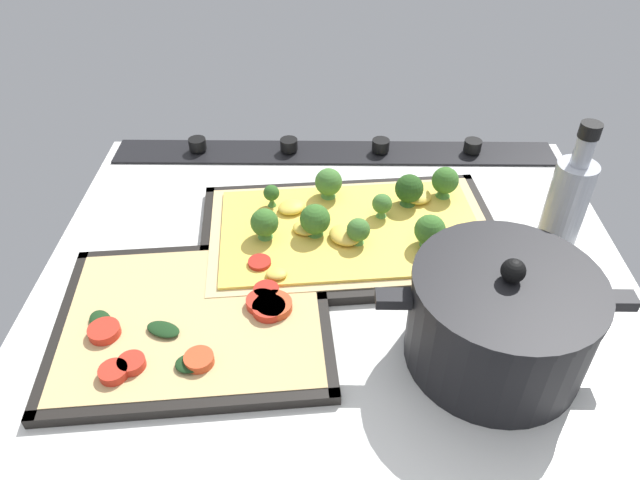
{
  "coord_description": "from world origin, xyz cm",
  "views": [
    {
      "loc": [
        1.42,
        54.78,
        50.26
      ],
      "look_at": [
        2.07,
        -1.33,
        4.21
      ],
      "focal_mm": 33.24,
      "sensor_mm": 36.0,
      "label": 1
    }
  ],
  "objects_px": {
    "baking_tray_back": "(195,321)",
    "oil_bottle": "(563,215)",
    "baking_tray_front": "(351,237)",
    "broccoli_pizza": "(355,225)",
    "cooking_pot": "(500,319)",
    "veggie_pizza_back": "(197,318)"
  },
  "relations": [
    {
      "from": "baking_tray_front",
      "to": "cooking_pot",
      "type": "relative_size",
      "value": 1.62
    },
    {
      "from": "baking_tray_front",
      "to": "oil_bottle",
      "type": "bearing_deg",
      "value": 167.91
    },
    {
      "from": "broccoli_pizza",
      "to": "cooking_pot",
      "type": "relative_size",
      "value": 1.52
    },
    {
      "from": "cooking_pot",
      "to": "oil_bottle",
      "type": "relative_size",
      "value": 1.27
    },
    {
      "from": "broccoli_pizza",
      "to": "baking_tray_back",
      "type": "relative_size",
      "value": 1.18
    },
    {
      "from": "cooking_pot",
      "to": "oil_bottle",
      "type": "xyz_separation_m",
      "value": [
        -0.1,
        -0.14,
        0.03
      ]
    },
    {
      "from": "oil_bottle",
      "to": "baking_tray_front",
      "type": "bearing_deg",
      "value": -12.09
    },
    {
      "from": "cooking_pot",
      "to": "veggie_pizza_back",
      "type": "bearing_deg",
      "value": -7.07
    },
    {
      "from": "broccoli_pizza",
      "to": "oil_bottle",
      "type": "distance_m",
      "value": 0.26
    },
    {
      "from": "baking_tray_front",
      "to": "cooking_pot",
      "type": "xyz_separation_m",
      "value": [
        -0.15,
        0.2,
        0.05
      ]
    },
    {
      "from": "cooking_pot",
      "to": "baking_tray_back",
      "type": "bearing_deg",
      "value": -7.36
    },
    {
      "from": "baking_tray_front",
      "to": "oil_bottle",
      "type": "xyz_separation_m",
      "value": [
        -0.25,
        0.05,
        0.08
      ]
    },
    {
      "from": "baking_tray_back",
      "to": "oil_bottle",
      "type": "bearing_deg",
      "value": -166.72
    },
    {
      "from": "veggie_pizza_back",
      "to": "cooking_pot",
      "type": "xyz_separation_m",
      "value": [
        -0.32,
        0.04,
        0.05
      ]
    },
    {
      "from": "baking_tray_back",
      "to": "broccoli_pizza",
      "type": "bearing_deg",
      "value": -139.55
    },
    {
      "from": "baking_tray_front",
      "to": "oil_bottle",
      "type": "relative_size",
      "value": 2.06
    },
    {
      "from": "baking_tray_front",
      "to": "veggie_pizza_back",
      "type": "bearing_deg",
      "value": 41.18
    },
    {
      "from": "cooking_pot",
      "to": "oil_bottle",
      "type": "bearing_deg",
      "value": -125.2
    },
    {
      "from": "broccoli_pizza",
      "to": "veggie_pizza_back",
      "type": "xyz_separation_m",
      "value": [
        0.18,
        0.16,
        -0.01
      ]
    },
    {
      "from": "baking_tray_front",
      "to": "oil_bottle",
      "type": "distance_m",
      "value": 0.26
    },
    {
      "from": "baking_tray_back",
      "to": "cooking_pot",
      "type": "bearing_deg",
      "value": 172.64
    },
    {
      "from": "baking_tray_front",
      "to": "baking_tray_back",
      "type": "distance_m",
      "value": 0.24
    }
  ]
}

